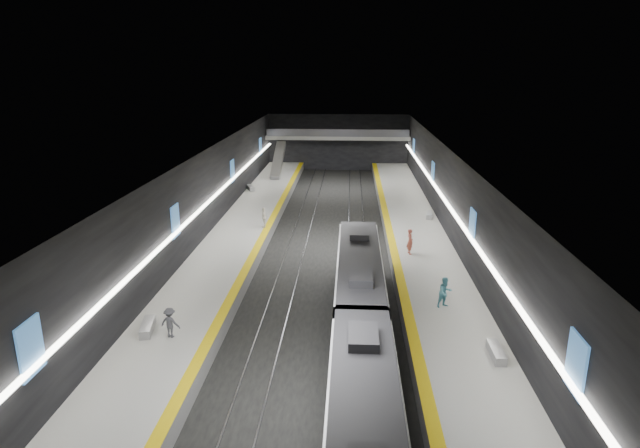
# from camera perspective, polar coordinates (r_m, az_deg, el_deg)

# --- Properties ---
(ground) EXTENTS (70.00, 70.00, 0.00)m
(ground) POSITION_cam_1_polar(r_m,az_deg,el_deg) (44.59, 0.72, -2.58)
(ground) COLOR black
(ground) RESTS_ON ground
(ceiling) EXTENTS (20.00, 70.00, 0.04)m
(ceiling) POSITION_cam_1_polar(r_m,az_deg,el_deg) (42.65, 0.76, 7.63)
(ceiling) COLOR beige
(ceiling) RESTS_ON wall_left
(wall_left) EXTENTS (0.04, 70.00, 8.00)m
(wall_left) POSITION_cam_1_polar(r_m,az_deg,el_deg) (45.00, -12.10, 2.54)
(wall_left) COLOR black
(wall_left) RESTS_ON ground
(wall_right) EXTENTS (0.04, 70.00, 8.00)m
(wall_right) POSITION_cam_1_polar(r_m,az_deg,el_deg) (44.16, 13.83, 2.16)
(wall_right) COLOR black
(wall_right) RESTS_ON ground
(wall_back) EXTENTS (20.00, 0.04, 8.00)m
(wall_back) POSITION_cam_1_polar(r_m,az_deg,el_deg) (77.84, 1.93, 8.70)
(wall_back) COLOR black
(wall_back) RESTS_ON ground
(platform_left) EXTENTS (5.00, 70.00, 1.00)m
(platform_left) POSITION_cam_1_polar(r_m,az_deg,el_deg) (45.37, -8.78, -1.77)
(platform_left) COLOR slate
(platform_left) RESTS_ON ground
(tile_surface_left) EXTENTS (5.00, 70.00, 0.02)m
(tile_surface_left) POSITION_cam_1_polar(r_m,az_deg,el_deg) (45.21, -8.81, -1.16)
(tile_surface_left) COLOR #B0B0AB
(tile_surface_left) RESTS_ON platform_left
(tactile_strip_left) EXTENTS (0.60, 70.00, 0.02)m
(tactile_strip_left) POSITION_cam_1_polar(r_m,az_deg,el_deg) (44.80, -6.06, -1.20)
(tactile_strip_left) COLOR #DCB70B
(tactile_strip_left) RESTS_ON platform_left
(platform_right) EXTENTS (5.00, 70.00, 1.00)m
(platform_right) POSITION_cam_1_polar(r_m,az_deg,el_deg) (44.74, 10.37, -2.11)
(platform_right) COLOR slate
(platform_right) RESTS_ON ground
(tile_surface_right) EXTENTS (5.00, 70.00, 0.02)m
(tile_surface_right) POSITION_cam_1_polar(r_m,az_deg,el_deg) (44.58, 10.41, -1.49)
(tile_surface_right) COLOR #B0B0AB
(tile_surface_right) RESTS_ON platform_right
(tactile_strip_right) EXTENTS (0.60, 70.00, 0.02)m
(tactile_strip_right) POSITION_cam_1_polar(r_m,az_deg,el_deg) (44.36, 7.59, -1.44)
(tactile_strip_right) COLOR #DCB70B
(tactile_strip_right) RESTS_ON platform_right
(rails) EXTENTS (6.52, 70.00, 0.12)m
(rails) POSITION_cam_1_polar(r_m,az_deg,el_deg) (44.57, 0.72, -2.50)
(rails) COLOR gray
(rails) RESTS_ON ground
(train) EXTENTS (2.69, 28.81, 3.60)m
(train) POSITION_cam_1_polar(r_m,az_deg,el_deg) (25.67, 4.40, -12.40)
(train) COLOR #0F0E36
(train) RESTS_ON ground
(ad_posters) EXTENTS (19.94, 53.50, 2.20)m
(ad_posters) POSITION_cam_1_polar(r_m,az_deg,el_deg) (44.30, 0.80, 3.36)
(ad_posters) COLOR #3A70AF
(ad_posters) RESTS_ON wall_left
(cove_light_left) EXTENTS (0.25, 68.60, 0.12)m
(cove_light_left) POSITION_cam_1_polar(r_m,az_deg,el_deg) (44.99, -11.84, 2.29)
(cove_light_left) COLOR white
(cove_light_left) RESTS_ON wall_left
(cove_light_right) EXTENTS (0.25, 68.60, 0.12)m
(cove_light_right) POSITION_cam_1_polar(r_m,az_deg,el_deg) (44.17, 13.55, 1.92)
(cove_light_right) COLOR white
(cove_light_right) RESTS_ON wall_right
(mezzanine_bridge) EXTENTS (20.00, 3.00, 1.50)m
(mezzanine_bridge) POSITION_cam_1_polar(r_m,az_deg,el_deg) (75.65, 1.90, 9.26)
(mezzanine_bridge) COLOR gray
(mezzanine_bridge) RESTS_ON wall_left
(escalator) EXTENTS (1.20, 7.50, 3.92)m
(escalator) POSITION_cam_1_polar(r_m,az_deg,el_deg) (69.72, -4.49, 6.82)
(escalator) COLOR #99999E
(escalator) RESTS_ON platform_left
(bench_left_near) EXTENTS (0.97, 2.11, 0.50)m
(bench_left_near) POSITION_cam_1_polar(r_m,az_deg,el_deg) (30.34, -17.93, -10.43)
(bench_left_near) COLOR #99999E
(bench_left_near) RESTS_ON platform_left
(bench_left_far) EXTENTS (1.28, 2.01, 0.48)m
(bench_left_far) POSITION_cam_1_polar(r_m,az_deg,el_deg) (61.47, -7.45, 3.84)
(bench_left_far) COLOR #99999E
(bench_left_far) RESTS_ON platform_left
(bench_right_near) EXTENTS (0.54, 1.95, 0.48)m
(bench_right_near) POSITION_cam_1_polar(r_m,az_deg,el_deg) (27.99, 18.29, -12.88)
(bench_right_near) COLOR #99999E
(bench_right_near) RESTS_ON platform_right
(bench_right_far) EXTENTS (0.92, 1.96, 0.46)m
(bench_right_far) POSITION_cam_1_polar(r_m,az_deg,el_deg) (50.84, 11.64, 0.95)
(bench_right_far) COLOR #99999E
(bench_right_far) RESTS_ON platform_right
(passenger_right_a) EXTENTS (0.63, 0.80, 1.93)m
(passenger_right_a) POSITION_cam_1_polar(r_m,az_deg,el_deg) (40.49, 9.57, -1.88)
(passenger_right_a) COLOR #BB5546
(passenger_right_a) RESTS_ON platform_right
(passenger_right_b) EXTENTS (1.11, 1.02, 1.83)m
(passenger_right_b) POSITION_cam_1_polar(r_m,az_deg,el_deg) (32.17, 13.19, -7.14)
(passenger_right_b) COLOR #529FB3
(passenger_right_b) RESTS_ON platform_right
(passenger_left_a) EXTENTS (0.47, 1.07, 1.81)m
(passenger_left_a) POSITION_cam_1_polar(r_m,az_deg,el_deg) (46.75, -5.99, 0.69)
(passenger_left_a) COLOR silver
(passenger_left_a) RESTS_ON platform_left
(passenger_left_b) EXTENTS (1.15, 0.81, 1.63)m
(passenger_left_b) POSITION_cam_1_polar(r_m,az_deg,el_deg) (29.16, -15.69, -10.12)
(passenger_left_b) COLOR #414248
(passenger_left_b) RESTS_ON platform_left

